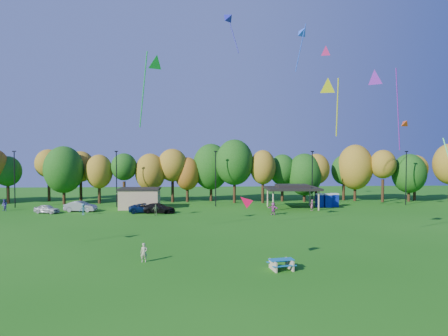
{
  "coord_description": "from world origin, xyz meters",
  "views": [
    {
      "loc": [
        -0.24,
        -25.0,
        8.57
      ],
      "look_at": [
        1.48,
        6.0,
        7.48
      ],
      "focal_mm": 32.0,
      "sensor_mm": 36.0,
      "label": 1
    }
  ],
  "objects": [
    {
      "name": "car_b",
      "position": [
        -18.29,
        35.2,
        0.77
      ],
      "size": [
        4.81,
        2.15,
        1.53
      ],
      "primitive_type": "imported",
      "rotation": [
        0.0,
        0.0,
        1.46
      ],
      "color": "#99989D",
      "rests_on": "ground"
    },
    {
      "name": "kite_15",
      "position": [
        17.07,
        14.09,
        16.26
      ],
      "size": [
        3.54,
        4.45,
        8.42
      ],
      "color": "purple"
    },
    {
      "name": "far_person_1",
      "position": [
        -29.92,
        36.43,
        0.89
      ],
      "size": [
        1.08,
        1.0,
        1.78
      ],
      "primitive_type": "imported",
      "rotation": [
        0.0,
        0.0,
        5.79
      ],
      "color": "#4D4497",
      "rests_on": "ground"
    },
    {
      "name": "picnic_table",
      "position": [
        5.63,
        3.97,
        0.46
      ],
      "size": [
        2.06,
        1.81,
        0.79
      ],
      "rotation": [
        0.0,
        0.0,
        0.18
      ],
      "color": "tan",
      "rests_on": "ground"
    },
    {
      "name": "ground",
      "position": [
        0.0,
        0.0,
        0.0
      ],
      "size": [
        160.0,
        160.0,
        0.0
      ],
      "primitive_type": "plane",
      "color": "#19600F",
      "rests_on": "ground"
    },
    {
      "name": "utility_building",
      "position": [
        -10.0,
        38.0,
        1.64
      ],
      "size": [
        6.3,
        4.3,
        3.25
      ],
      "color": "tan",
      "rests_on": "ground"
    },
    {
      "name": "lamp_posts",
      "position": [
        2.0,
        40.0,
        4.9
      ],
      "size": [
        64.5,
        0.25,
        9.09
      ],
      "color": "black",
      "rests_on": "ground"
    },
    {
      "name": "kite_12",
      "position": [
        -4.69,
        13.82,
        17.46
      ],
      "size": [
        2.59,
        4.29,
        7.47
      ],
      "color": "green"
    },
    {
      "name": "kite_0",
      "position": [
        2.45,
        18.0,
        23.14
      ],
      "size": [
        2.32,
        2.36,
        4.46
      ],
      "color": "navy"
    },
    {
      "name": "kite_7",
      "position": [
        2.99,
        5.03,
        5.0
      ],
      "size": [
        1.38,
        1.03,
        1.36
      ],
      "color": "red"
    },
    {
      "name": "far_person_3",
      "position": [
        16.38,
        34.24,
        0.84
      ],
      "size": [
        0.73,
        0.66,
        1.68
      ],
      "primitive_type": "imported",
      "rotation": [
        0.0,
        0.0,
        3.7
      ],
      "color": "#A94F6F",
      "rests_on": "ground"
    },
    {
      "name": "pavilion",
      "position": [
        14.0,
        37.0,
        3.23
      ],
      "size": [
        8.2,
        6.2,
        3.77
      ],
      "color": "tan",
      "rests_on": "ground"
    },
    {
      "name": "kite_4",
      "position": [
        26.84,
        26.76,
        12.75
      ],
      "size": [
        1.07,
        1.39,
        1.42
      ],
      "color": "#C03B16"
    },
    {
      "name": "far_person_0",
      "position": [
        -6.71,
        30.91,
        0.77
      ],
      "size": [
        0.98,
        0.61,
        1.55
      ],
      "primitive_type": "imported",
      "rotation": [
        0.0,
        0.0,
        0.28
      ],
      "color": "#5C7A4B",
      "rests_on": "ground"
    },
    {
      "name": "far_person_4",
      "position": [
        -16.9,
        31.68,
        0.8
      ],
      "size": [
        1.18,
        0.94,
        1.6
      ],
      "primitive_type": "imported",
      "rotation": [
        0.0,
        0.0,
        0.39
      ],
      "color": "teal",
      "rests_on": "ground"
    },
    {
      "name": "far_person_2",
      "position": [
        9.78,
        30.43,
        0.9
      ],
      "size": [
        1.64,
        1.45,
        1.8
      ],
      "primitive_type": "imported",
      "rotation": [
        0.0,
        0.0,
        5.61
      ],
      "color": "#AD4890",
      "rests_on": "ground"
    },
    {
      "name": "car_c",
      "position": [
        -8.54,
        33.6,
        0.67
      ],
      "size": [
        5.05,
        2.81,
        1.33
      ],
      "primitive_type": "imported",
      "rotation": [
        0.0,
        0.0,
        1.7
      ],
      "color": "#0D244F",
      "rests_on": "ground"
    },
    {
      "name": "kite_5",
      "position": [
        14.44,
        21.91,
        20.9
      ],
      "size": [
        1.66,
        1.95,
        1.64
      ],
      "color": "#E52679"
    },
    {
      "name": "car_d",
      "position": [
        -6.54,
        33.12,
        0.71
      ],
      "size": [
        5.1,
        2.62,
        1.42
      ],
      "primitive_type": "imported",
      "rotation": [
        0.0,
        0.0,
        1.44
      ],
      "color": "black",
      "rests_on": "ground"
    },
    {
      "name": "kite_1",
      "position": [
        13.21,
        27.88,
        24.87
      ],
      "size": [
        2.23,
        3.75,
        6.46
      ],
      "color": "#2856FF"
    },
    {
      "name": "kite_13",
      "position": [
        10.85,
        9.73,
        14.69
      ],
      "size": [
        1.93,
        3.48,
        5.6
      ],
      "color": "yellow"
    },
    {
      "name": "car_a",
      "position": [
        -22.65,
        33.75,
        0.63
      ],
      "size": [
        3.97,
        2.56,
        1.26
      ],
      "primitive_type": "imported",
      "rotation": [
        0.0,
        0.0,
        1.25
      ],
      "color": "silver",
      "rests_on": "ground"
    },
    {
      "name": "porta_potties",
      "position": [
        20.0,
        38.23,
        1.1
      ],
      "size": [
        3.75,
        1.72,
        2.18
      ],
      "color": "#0B1F95",
      "rests_on": "ground"
    },
    {
      "name": "kite_flyer",
      "position": [
        -4.84,
        6.63,
        0.76
      ],
      "size": [
        0.55,
        0.36,
        1.52
      ],
      "primitive_type": "imported",
      "rotation": [
        0.0,
        0.0,
        -0.0
      ],
      "color": "tan",
      "rests_on": "ground"
    },
    {
      "name": "tree_line",
      "position": [
        -1.03,
        45.51,
        5.91
      ],
      "size": [
        93.57,
        10.55,
        11.15
      ],
      "color": "black",
      "rests_on": "ground"
    }
  ]
}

